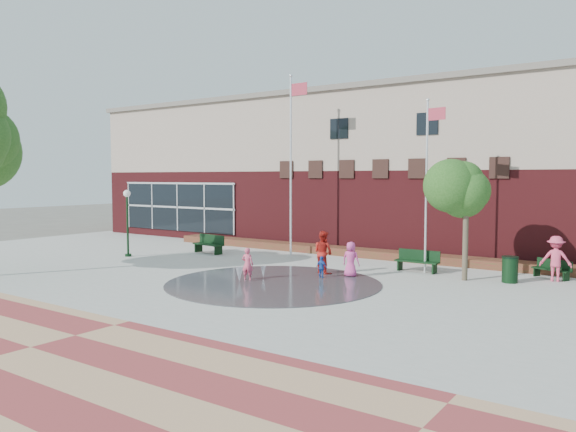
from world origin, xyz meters
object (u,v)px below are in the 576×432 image
Objects in this scene: bench_left at (209,248)px; child_splash at (248,264)px; flagpole_right at (427,176)px; trash_can at (510,270)px; flagpole_left at (292,155)px.

bench_left is 8.39m from child_splash.
trash_can is at bearing 5.33° from flagpole_right.
trash_can is (15.54, 0.51, 0.20)m from bench_left.
child_splash is (6.75, -4.98, 0.34)m from bench_left.
flagpole_left is at bearing -178.05° from flagpole_right.
flagpole_right is (7.86, -1.15, -1.10)m from flagpole_left.
flagpole_left is 12.45m from trash_can.
flagpole_left reaches higher than child_splash.
flagpole_right reaches higher than bench_left.
flagpole_right is 8.57m from child_splash.
flagpole_left is 4.53× the size of bench_left.
trash_can is 10.37m from child_splash.
flagpole_right is 3.58× the size of bench_left.
flagpole_right is at bearing 175.08° from trash_can.
flagpole_left is at bearing 172.74° from trash_can.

